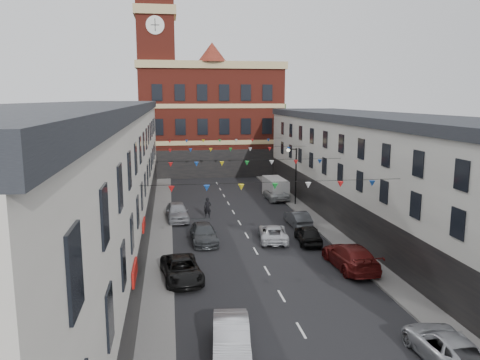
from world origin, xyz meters
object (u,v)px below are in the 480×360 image
car_right_e (298,218)px  white_van (275,188)px  car_left_b (231,338)px  car_left_e (177,212)px  car_right_c (350,256)px  street_lamp (294,168)px  car_right_b (447,347)px  car_right_f (276,194)px  car_left_c (182,269)px  moving_car (273,233)px  pedestrian (208,208)px  car_right_d (308,234)px  car_left_d (204,234)px

car_right_e → white_van: size_ratio=0.84×
car_left_b → car_left_e: bearing=100.5°
car_left_e → car_right_c: 17.85m
street_lamp → white_van: size_ratio=1.22×
car_right_b → car_right_f: size_ratio=1.03×
car_right_b → car_right_c: car_right_c is taller
car_right_b → car_left_c: bearing=-45.2°
moving_car → pedestrian: (-4.48, 7.95, 0.32)m
car_left_c → car_right_d: (9.86, 6.04, 0.03)m
car_left_b → white_van: 32.95m
moving_car → street_lamp: bearing=-104.4°
car_right_c → moving_car: size_ratio=1.23×
car_right_f → white_van: size_ratio=0.95×
car_right_c → moving_car: (-3.70, 6.62, -0.18)m
car_right_f → white_van: white_van is taller
car_right_d → moving_car: (-2.56, 0.97, -0.07)m
car_right_b → car_right_d: bearing=-86.9°
car_left_c → pedestrian: 15.22m
car_right_b → white_van: size_ratio=0.98×
street_lamp → car_right_e: (-1.67, -7.82, -3.22)m
car_right_f → white_van: 1.29m
car_left_c → car_right_c: size_ratio=0.86×
car_left_e → white_van: bearing=33.7°
car_right_b → pedestrian: (-8.00, 25.79, 0.29)m
car_left_c → white_van: white_van is taller
car_right_b → car_right_c: size_ratio=0.86×
street_lamp → car_right_e: size_ratio=1.45×
car_left_d → car_right_e: car_left_d is taller
street_lamp → car_left_c: 22.50m
car_left_c → pedestrian: size_ratio=2.54×
moving_car → car_right_e: bearing=-120.7°
street_lamp → white_van: 5.06m
pedestrian → car_right_e: bearing=-9.4°
car_left_b → car_right_d: 16.85m
moving_car → white_van: 16.28m
car_left_d → car_right_b: bearing=-66.0°
white_van → car_right_f: bearing=-101.3°
car_left_d → car_right_c: (9.10, -7.05, 0.13)m
street_lamp → moving_car: size_ratio=1.30×
car_left_d → moving_car: car_left_d is taller
pedestrian → car_right_d: bearing=-33.0°
car_right_d → street_lamp: bearing=-94.3°
car_left_b → car_left_d: bearing=95.8°
car_left_d → white_van: (9.20, 15.39, 0.40)m
car_right_f → moving_car: bearing=75.1°
car_right_c → white_van: white_van is taller
car_left_b → street_lamp: bearing=75.6°
car_right_b → car_right_f: (0.09, 32.46, -0.02)m
car_right_b → car_right_e: car_right_e is taller
car_right_e → street_lamp: bearing=-104.2°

